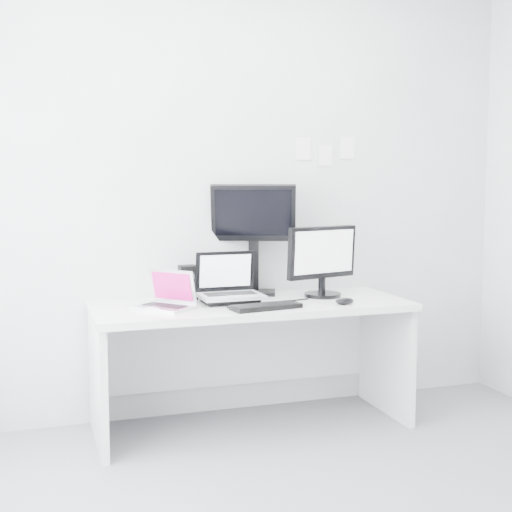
% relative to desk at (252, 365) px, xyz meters
% --- Properties ---
extents(back_wall, '(3.60, 0.00, 3.60)m').
position_rel_desk_xyz_m(back_wall, '(0.00, 0.35, 0.99)').
color(back_wall, silver).
rests_on(back_wall, ground).
extents(desk, '(1.80, 0.70, 0.73)m').
position_rel_desk_xyz_m(desk, '(0.00, 0.00, 0.00)').
color(desk, white).
rests_on(desk, ground).
extents(macbook, '(0.36, 0.37, 0.22)m').
position_rel_desk_xyz_m(macbook, '(-0.52, -0.05, 0.48)').
color(macbook, silver).
rests_on(macbook, desk).
extents(speaker, '(0.11, 0.11, 0.20)m').
position_rel_desk_xyz_m(speaker, '(-0.32, 0.24, 0.46)').
color(speaker, black).
rests_on(speaker, desk).
extents(dell_laptop, '(0.36, 0.28, 0.30)m').
position_rel_desk_xyz_m(dell_laptop, '(-0.11, 0.04, 0.51)').
color(dell_laptop, '#B9BBC1').
rests_on(dell_laptop, desk).
extents(rear_monitor, '(0.54, 0.35, 0.69)m').
position_rel_desk_xyz_m(rear_monitor, '(0.10, 0.28, 0.71)').
color(rear_monitor, black).
rests_on(rear_monitor, desk).
extents(samsung_monitor, '(0.52, 0.34, 0.44)m').
position_rel_desk_xyz_m(samsung_monitor, '(0.47, 0.07, 0.58)').
color(samsung_monitor, black).
rests_on(samsung_monitor, desk).
extents(keyboard, '(0.40, 0.20, 0.03)m').
position_rel_desk_xyz_m(keyboard, '(0.02, -0.21, 0.38)').
color(keyboard, black).
rests_on(keyboard, desk).
extents(mouse, '(0.13, 0.10, 0.04)m').
position_rel_desk_xyz_m(mouse, '(0.48, -0.21, 0.38)').
color(mouse, black).
rests_on(mouse, desk).
extents(wall_note_0, '(0.10, 0.00, 0.14)m').
position_rel_desk_xyz_m(wall_note_0, '(0.45, 0.34, 1.26)').
color(wall_note_0, white).
rests_on(wall_note_0, back_wall).
extents(wall_note_1, '(0.09, 0.00, 0.13)m').
position_rel_desk_xyz_m(wall_note_1, '(0.60, 0.34, 1.22)').
color(wall_note_1, white).
rests_on(wall_note_1, back_wall).
extents(wall_note_2, '(0.10, 0.00, 0.14)m').
position_rel_desk_xyz_m(wall_note_2, '(0.75, 0.34, 1.26)').
color(wall_note_2, white).
rests_on(wall_note_2, back_wall).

